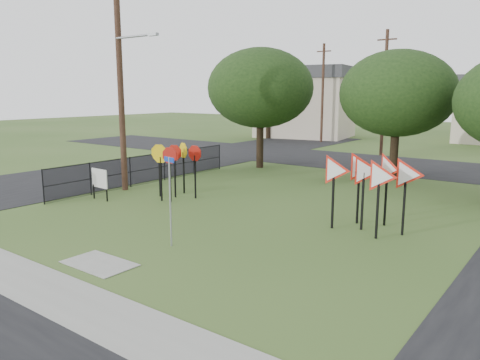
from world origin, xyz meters
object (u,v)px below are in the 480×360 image
object	(u,v)px
stop_sign_cluster	(174,158)
street_name_sign	(170,195)
yield_sign_cluster	(371,175)
info_board	(100,179)

from	to	relation	value
stop_sign_cluster	street_name_sign	bearing A→B (deg)	-46.11
street_name_sign	yield_sign_cluster	size ratio (longest dim) A/B	0.82
street_name_sign	info_board	bearing A→B (deg)	159.62
info_board	street_name_sign	bearing A→B (deg)	-20.38
stop_sign_cluster	info_board	distance (m)	3.31
street_name_sign	info_board	world-z (taller)	street_name_sign
street_name_sign	info_board	distance (m)	7.39
street_name_sign	yield_sign_cluster	xyz separation A→B (m)	(4.13, 5.22, 0.32)
stop_sign_cluster	info_board	bearing A→B (deg)	-135.86
street_name_sign	stop_sign_cluster	bearing A→B (deg)	133.89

